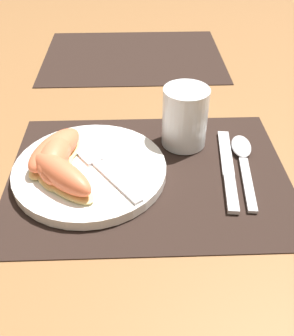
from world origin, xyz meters
TOP-DOWN VIEW (x-y plane):
  - ground_plane at (0.00, 0.00)m, footprint 3.00×3.00m
  - placemat at (0.00, 0.00)m, footprint 0.45×0.33m
  - placemat_far at (-0.02, 0.47)m, footprint 0.45×0.33m
  - plate at (-0.09, -0.00)m, footprint 0.24×0.24m
  - juice_glass at (0.06, 0.08)m, footprint 0.08×0.08m
  - knife at (0.13, -0.00)m, footprint 0.04×0.21m
  - spoon at (0.16, 0.03)m, footprint 0.04×0.19m
  - fork at (-0.08, 0.00)m, footprint 0.12×0.16m
  - citrus_wedge_0 at (-0.15, 0.02)m, footprint 0.10×0.13m
  - citrus_wedge_1 at (-0.14, -0.00)m, footprint 0.06×0.10m
  - citrus_wedge_2 at (-0.15, -0.01)m, footprint 0.07×0.11m
  - citrus_wedge_3 at (-0.13, -0.04)m, footprint 0.12×0.12m

SIDE VIEW (x-z plane):
  - ground_plane at x=0.00m, z-range 0.00..0.00m
  - placemat at x=0.00m, z-range 0.00..0.00m
  - placemat_far at x=-0.02m, z-range 0.00..0.00m
  - knife at x=0.13m, z-range 0.00..0.01m
  - spoon at x=0.16m, z-range 0.00..0.01m
  - plate at x=-0.09m, z-range 0.00..0.02m
  - fork at x=-0.08m, z-range 0.02..0.02m
  - citrus_wedge_2 at x=-0.15m, z-range 0.02..0.05m
  - citrus_wedge_0 at x=-0.15m, z-range 0.02..0.06m
  - citrus_wedge_1 at x=-0.14m, z-range 0.02..0.06m
  - citrus_wedge_3 at x=-0.13m, z-range 0.02..0.06m
  - juice_glass at x=0.06m, z-range 0.00..0.10m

